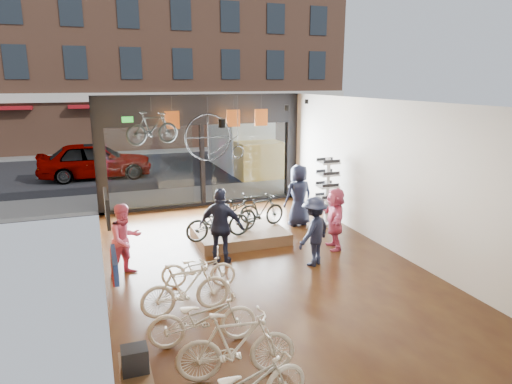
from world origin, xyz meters
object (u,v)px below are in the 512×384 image
display_platform (240,235)px  customer_1 (125,240)px  display_bike_left (218,222)px  hung_bike (152,128)px  box_truck (246,147)px  customer_4 (299,195)px  display_bike_mid (261,211)px  customer_3 (314,231)px  display_bike_right (231,210)px  customer_2 (221,227)px  floor_bike_2 (203,318)px  penny_farthing (218,138)px  street_car (95,160)px  floor_bike_1 (236,345)px  floor_bike_3 (186,288)px  floor_bike_4 (198,269)px  customer_5 (335,218)px  sunglasses_rack (327,192)px

display_platform → customer_1: bearing=-156.9°
display_bike_left → hung_bike: size_ratio=1.10×
customer_1 → box_truck: bearing=28.9°
customer_4 → display_bike_mid: bearing=17.1°
customer_3 → hung_bike: bearing=-85.9°
display_bike_right → customer_2: customer_2 is taller
floor_bike_2 → hung_bike: hung_bike is taller
display_bike_mid → penny_farthing: bearing=-3.1°
street_car → customer_1: customer_1 is taller
street_car → customer_4: 10.79m
customer_1 → hung_bike: hung_bike is taller
display_bike_mid → display_bike_right: size_ratio=0.97×
floor_bike_1 → customer_4: 7.45m
customer_1 → display_bike_right: bearing=1.9°
display_bike_left → customer_2: bearing=162.8°
floor_bike_1 → box_truck: bearing=-10.6°
display_bike_mid → customer_4: size_ratio=0.83×
box_truck → customer_1: (-6.29, -10.21, -0.38)m
floor_bike_3 → display_bike_mid: 4.48m
floor_bike_3 → display_bike_mid: (2.80, 3.49, 0.25)m
display_platform → display_bike_left: bearing=-145.2°
floor_bike_4 → customer_2: size_ratio=0.84×
street_car → display_bike_mid: (4.13, -9.91, -0.05)m
hung_bike → customer_2: bearing=179.8°
customer_5 → sunglasses_rack: bearing=172.6°
street_car → box_truck: size_ratio=0.78×
box_truck → customer_5: size_ratio=3.79×
customer_2 → hung_bike: hung_bike is taller
display_bike_mid → hung_bike: size_ratio=0.97×
customer_1 → sunglasses_rack: bearing=-13.4°
floor_bike_3 → sunglasses_rack: 6.41m
customer_1 → penny_farthing: 5.16m
floor_bike_1 → customer_3: bearing=-32.5°
customer_3 → customer_5: (1.00, 0.79, -0.02)m
floor_bike_2 → customer_2: (1.22, 3.16, 0.45)m
street_car → display_bike_right: street_car is taller
floor_bike_2 → customer_1: size_ratio=1.09×
floor_bike_1 → customer_1: size_ratio=1.07×
sunglasses_rack → penny_farthing: bearing=149.4°
street_car → floor_bike_1: size_ratio=2.72×
customer_2 → hung_bike: size_ratio=1.17×
floor_bike_1 → customer_2: bearing=-4.3°
display_platform → customer_3: size_ratio=1.45×
display_bike_left → customer_5: size_ratio=1.07×
display_platform → penny_farthing: size_ratio=1.31×
box_truck → floor_bike_1: box_truck is taller
street_car → floor_bike_3: size_ratio=2.83×
floor_bike_1 → floor_bike_4: size_ratio=1.13×
display_bike_right → customer_2: size_ratio=0.86×
display_bike_left → sunglasses_rack: (3.60, 0.91, 0.27)m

